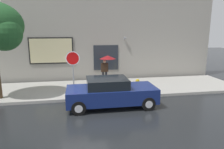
% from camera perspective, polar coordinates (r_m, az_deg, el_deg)
% --- Properties ---
extents(ground_plane, '(60.00, 60.00, 0.00)m').
position_cam_1_polar(ground_plane, '(9.98, -8.14, -9.31)').
color(ground_plane, black).
extents(sidewalk, '(20.00, 4.00, 0.15)m').
position_cam_1_polar(sidewalk, '(12.80, -8.57, -4.07)').
color(sidewalk, '#A3A099').
rests_on(sidewalk, ground).
extents(building_facade, '(20.00, 0.67, 7.00)m').
position_cam_1_polar(building_facade, '(14.78, -9.27, 11.51)').
color(building_facade, '#9E998E').
rests_on(building_facade, ground).
extents(parked_car, '(4.29, 1.84, 1.42)m').
position_cam_1_polar(parked_car, '(9.89, -0.37, -5.07)').
color(parked_car, navy).
rests_on(parked_car, ground).
extents(fire_hydrant, '(0.30, 0.44, 0.74)m').
position_cam_1_polar(fire_hydrant, '(11.96, 7.12, -3.01)').
color(fire_hydrant, yellow).
rests_on(fire_hydrant, sidewalk).
extents(pedestrian_with_umbrella, '(1.05, 1.05, 1.88)m').
position_cam_1_polar(pedestrian_with_umbrella, '(13.46, -1.48, 3.83)').
color(pedestrian_with_umbrella, black).
rests_on(pedestrian_with_umbrella, sidewalk).
extents(stop_sign, '(0.76, 0.10, 2.40)m').
position_cam_1_polar(stop_sign, '(11.23, -10.89, 2.82)').
color(stop_sign, gray).
rests_on(stop_sign, sidewalk).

